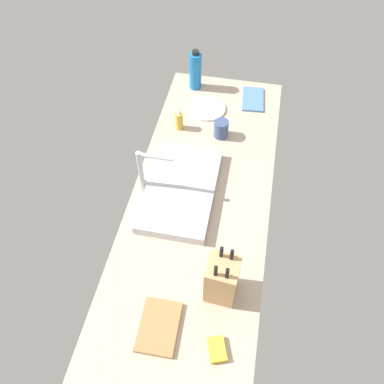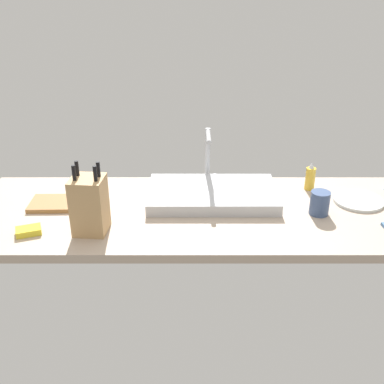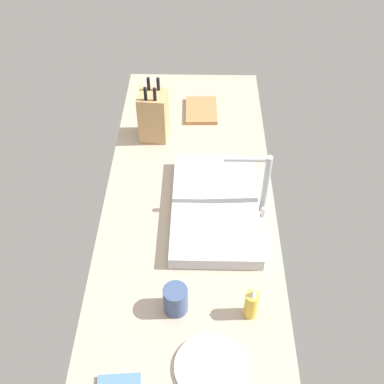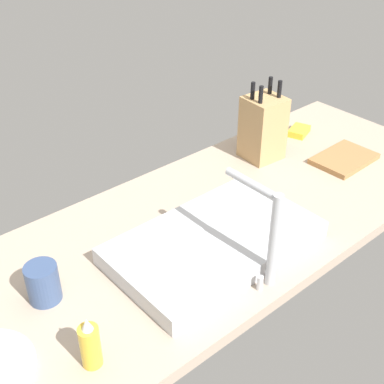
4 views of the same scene
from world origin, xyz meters
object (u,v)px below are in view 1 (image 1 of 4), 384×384
sink_basin (181,189)px  cutting_board (159,327)px  soap_bottle (179,120)px  water_bottle (195,71)px  dinner_plate (207,108)px  dish_towel (253,99)px  knife_block (222,279)px  dish_sponge (217,349)px  faucet (145,168)px  coffee_mug (221,129)px

sink_basin → cutting_board: 65.66cm
soap_bottle → water_bottle: (36.73, -1.91, 5.93)cm
dinner_plate → dish_towel: size_ratio=0.99×
knife_block → dinner_plate: (108.15, 24.16, -10.39)cm
water_bottle → soap_bottle: bearing=177.0°
sink_basin → dish_sponge: sink_basin is taller
soap_bottle → cutting_board: bearing=-171.7°
dish_sponge → soap_bottle: bearing=18.9°
cutting_board → water_bottle: size_ratio=0.87×
knife_block → water_bottle: (126.89, 34.71, 0.50)cm
knife_block → sink_basin: bearing=34.1°
dish_towel → faucet: bearing=150.7°
knife_block → faucet: bearing=47.9°
knife_block → dish_sponge: knife_block is taller
sink_basin → water_bottle: water_bottle is taller
faucet → cutting_board: bearing=-161.5°
coffee_mug → water_bottle: bearing=29.1°
knife_block → dinner_plate: size_ratio=1.30×
faucet → dish_sponge: bearing=-146.9°
sink_basin → dish_towel: bearing=-19.8°
faucet → water_bottle: size_ratio=1.06×
water_bottle → cutting_board: bearing=-174.5°
soap_bottle → coffee_mug: 23.33cm
faucet → knife_block: bearing=-136.8°
cutting_board → soap_bottle: size_ratio=1.64×
dinner_plate → dish_towel: 28.26cm
coffee_mug → dinner_plate: bearing=28.9°
soap_bottle → dish_towel: size_ratio=0.61×
sink_basin → dish_sponge: bearing=-157.7°
dinner_plate → dish_towel: same height
soap_bottle → faucet: bearing=173.1°
faucet → dinner_plate: (63.35, -17.98, -15.20)cm
dinner_plate → coffee_mug: size_ratio=2.16×
dish_sponge → water_bottle: bearing=13.8°
sink_basin → soap_bottle: bearing=13.3°
faucet → coffee_mug: (43.78, -28.79, -10.95)cm
faucet → coffee_mug: 53.53cm
faucet → dish_towel: faucet is taller
soap_bottle → dinner_plate: bearing=-34.7°
cutting_board → water_bottle: water_bottle is taller
cutting_board → knife_block: bearing=-47.5°
dinner_plate → knife_block: bearing=-167.4°
sink_basin → knife_block: 53.97cm
knife_block → dish_sponge: size_ratio=3.03×
sink_basin → knife_block: size_ratio=1.99×
cutting_board → dish_sponge: bearing=-100.2°
faucet → dinner_plate: bearing=-15.8°
water_bottle → coffee_mug: water_bottle is taller
knife_block → cutting_board: knife_block is taller
knife_block → water_bottle: bearing=19.9°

